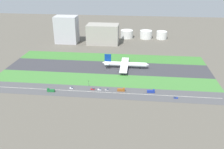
# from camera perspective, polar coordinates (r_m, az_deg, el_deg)

# --- Properties ---
(ground_plane) EXTENTS (800.00, 800.00, 0.00)m
(ground_plane) POSITION_cam_1_polar(r_m,az_deg,el_deg) (335.16, -1.05, 1.67)
(ground_plane) COLOR #5B564C
(runway) EXTENTS (280.00, 46.00, 0.10)m
(runway) POSITION_cam_1_polar(r_m,az_deg,el_deg) (335.14, -1.05, 1.68)
(runway) COLOR #38383D
(runway) RESTS_ON ground_plane
(grass_median_north) EXTENTS (280.00, 36.00, 0.10)m
(grass_median_north) POSITION_cam_1_polar(r_m,az_deg,el_deg) (373.09, -0.26, 4.07)
(grass_median_north) COLOR #3D7A33
(grass_median_north) RESTS_ON ground_plane
(grass_median_south) EXTENTS (280.00, 36.00, 0.10)m
(grass_median_south) POSITION_cam_1_polar(r_m,az_deg,el_deg) (298.00, -2.04, -1.31)
(grass_median_south) COLOR #427F38
(grass_median_south) RESTS_ON ground_plane
(highway) EXTENTS (280.00, 28.00, 0.10)m
(highway) POSITION_cam_1_polar(r_m,az_deg,el_deg) (269.78, -3.00, -4.21)
(highway) COLOR #4C4C4F
(highway) RESTS_ON ground_plane
(highway_centerline) EXTENTS (266.00, 0.50, 0.01)m
(highway_centerline) POSITION_cam_1_polar(r_m,az_deg,el_deg) (269.76, -3.00, -4.20)
(highway_centerline) COLOR silver
(highway_centerline) RESTS_ON highway
(airliner) EXTENTS (65.00, 56.00, 19.70)m
(airliner) POSITION_cam_1_polar(r_m,az_deg,el_deg) (330.84, 3.03, 2.50)
(airliner) COLOR white
(airliner) RESTS_ON runway
(car_3) EXTENTS (4.40, 1.80, 2.00)m
(car_3) POSITION_cam_1_polar(r_m,az_deg,el_deg) (272.70, -1.21, -3.64)
(car_3) COLOR #99999E
(car_3) RESTS_ON highway
(car_2) EXTENTS (4.40, 1.80, 2.00)m
(car_2) POSITION_cam_1_polar(r_m,az_deg,el_deg) (273.81, -2.95, -3.55)
(car_2) COLOR silver
(car_2) RESTS_ON highway
(truck_0) EXTENTS (8.40, 2.50, 4.00)m
(truck_0) POSITION_cam_1_polar(r_m,az_deg,el_deg) (278.22, -14.40, -3.69)
(truck_0) COLOR #19662D
(truck_0) RESTS_ON highway
(car_4) EXTENTS (4.40, 1.80, 2.00)m
(car_4) POSITION_cam_1_polar(r_m,az_deg,el_deg) (265.60, 14.92, -5.34)
(car_4) COLOR navy
(car_4) RESTS_ON highway
(truck_2) EXTENTS (8.40, 2.50, 4.00)m
(truck_2) POSITION_cam_1_polar(r_m,az_deg,el_deg) (270.93, 2.21, -3.67)
(truck_2) COLOR brown
(truck_2) RESTS_ON highway
(car_0) EXTENTS (4.40, 1.80, 2.00)m
(car_0) POSITION_cam_1_polar(r_m,az_deg,el_deg) (280.52, -9.59, -3.16)
(car_0) COLOR silver
(car_0) RESTS_ON highway
(truck_1) EXTENTS (8.40, 2.50, 4.00)m
(truck_1) POSITION_cam_1_polar(r_m,az_deg,el_deg) (271.05, 9.29, -3.98)
(truck_1) COLOR navy
(truck_1) RESTS_ON highway
(car_1) EXTENTS (4.40, 1.80, 2.00)m
(car_1) POSITION_cam_1_polar(r_m,az_deg,el_deg) (275.11, -4.61, -3.46)
(car_1) COLOR #B2191E
(car_1) RESTS_ON highway
(traffic_light) EXTENTS (0.36, 0.50, 7.20)m
(traffic_light) POSITION_cam_1_polar(r_m,az_deg,el_deg) (281.78, -5.62, -2.03)
(traffic_light) COLOR #4C4C51
(traffic_light) RESTS_ON highway
(terminal_building) EXTENTS (40.25, 27.62, 48.81)m
(terminal_building) POSITION_cam_1_polar(r_m,az_deg,el_deg) (452.78, -10.77, 10.47)
(terminal_building) COLOR #B2B2B7
(terminal_building) RESTS_ON ground_plane
(hangar_building) EXTENTS (56.59, 32.23, 35.41)m
(hangar_building) POSITION_cam_1_polar(r_m,az_deg,el_deg) (439.92, -2.18, 9.58)
(hangar_building) COLOR #9E998E
(hangar_building) RESTS_ON ground_plane
(fuel_tank_west) EXTENTS (24.08, 24.08, 15.27)m
(fuel_tank_west) POSITION_cam_1_polar(r_m,az_deg,el_deg) (481.99, 3.54, 9.61)
(fuel_tank_west) COLOR silver
(fuel_tank_west) RESTS_ON ground_plane
(fuel_tank_centre) EXTENTS (23.31, 23.31, 15.48)m
(fuel_tank_centre) POSITION_cam_1_polar(r_m,az_deg,el_deg) (481.76, 8.09, 9.42)
(fuel_tank_centre) COLOR silver
(fuel_tank_centre) RESTS_ON ground_plane
(fuel_tank_east) EXTENTS (20.41, 20.41, 14.75)m
(fuel_tank_east) POSITION_cam_1_polar(r_m,az_deg,el_deg) (483.84, 11.74, 9.18)
(fuel_tank_east) COLOR silver
(fuel_tank_east) RESTS_ON ground_plane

